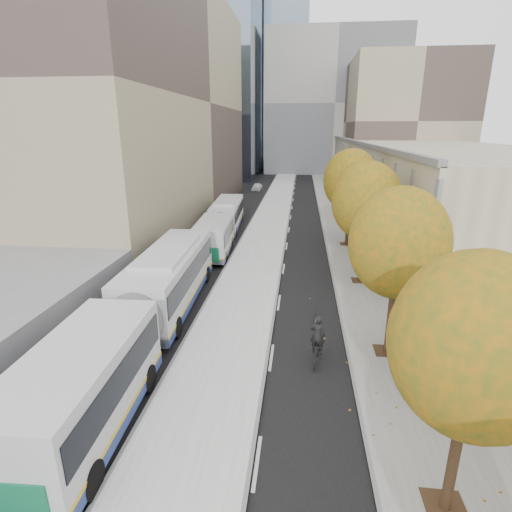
# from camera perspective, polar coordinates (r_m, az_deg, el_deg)

# --- Properties ---
(bus_platform) EXTENTS (4.25, 150.00, 0.15)m
(bus_platform) POSITION_cam_1_polar(r_m,az_deg,el_deg) (40.11, 1.49, 3.62)
(bus_platform) COLOR #B7B7B7
(bus_platform) RESTS_ON ground
(sidewalk) EXTENTS (4.75, 150.00, 0.08)m
(sidewalk) POSITION_cam_1_polar(r_m,az_deg,el_deg) (40.26, 12.92, 3.17)
(sidewalk) COLOR gray
(sidewalk) RESTS_ON ground
(building_tan) EXTENTS (18.00, 92.00, 8.00)m
(building_tan) POSITION_cam_1_polar(r_m,az_deg,el_deg) (69.89, 20.12, 11.90)
(building_tan) COLOR tan
(building_tan) RESTS_ON ground
(building_midrise) EXTENTS (24.00, 46.00, 25.00)m
(building_midrise) POSITION_cam_1_polar(r_m,az_deg,el_deg) (49.90, -20.95, 19.69)
(building_midrise) COLOR gray
(building_midrise) RESTS_ON ground
(glass_tower_near) EXTENTS (20.00, 20.00, 66.00)m
(glass_tower_near) POSITION_cam_1_polar(r_m,az_deg,el_deg) (90.92, -7.30, 32.38)
(glass_tower_near) COLOR slate
(glass_tower_near) RESTS_ON ground
(building_far_block) EXTENTS (30.00, 18.00, 30.00)m
(building_far_block) POSITION_cam_1_polar(r_m,az_deg,el_deg) (100.11, 10.83, 20.41)
(building_far_block) COLOR gray
(building_far_block) RESTS_ON ground
(bus_shelter) EXTENTS (1.90, 4.40, 2.53)m
(bus_shelter) POSITION_cam_1_polar(r_m,az_deg,el_deg) (17.75, 26.76, -9.96)
(bus_shelter) COLOR #383A3F
(bus_shelter) RESTS_ON sidewalk
(tree_b) EXTENTS (4.00, 4.00, 6.97)m
(tree_b) POSITION_cam_1_polar(r_m,az_deg,el_deg) (10.85, 28.84, -11.14)
(tree_b) COLOR black
(tree_b) RESTS_ON sidewalk
(tree_c) EXTENTS (4.20, 4.20, 7.28)m
(tree_c) POSITION_cam_1_polar(r_m,az_deg,el_deg) (17.88, 19.69, 1.72)
(tree_c) COLOR black
(tree_c) RESTS_ON sidewalk
(tree_d) EXTENTS (4.40, 4.40, 7.60)m
(tree_d) POSITION_cam_1_polar(r_m,az_deg,el_deg) (26.47, 15.53, 7.54)
(tree_d) COLOR black
(tree_d) RESTS_ON sidewalk
(tree_e) EXTENTS (4.60, 4.60, 7.92)m
(tree_e) POSITION_cam_1_polar(r_m,az_deg,el_deg) (35.26, 13.38, 10.47)
(tree_e) COLOR black
(tree_e) RESTS_ON sidewalk
(bus_near) EXTENTS (3.54, 19.53, 3.24)m
(bus_near) POSITION_cam_1_polar(r_m,az_deg,el_deg) (19.60, -15.71, -7.38)
(bus_near) COLOR silver
(bus_near) RESTS_ON ground
(bus_far) EXTENTS (3.52, 17.24, 2.85)m
(bus_far) POSITION_cam_1_polar(r_m,az_deg,el_deg) (37.29, -4.84, 4.82)
(bus_far) COLOR silver
(bus_far) RESTS_ON ground
(cyclist) EXTENTS (0.80, 1.84, 2.28)m
(cyclist) POSITION_cam_1_polar(r_m,az_deg,el_deg) (18.02, 8.71, -12.54)
(cyclist) COLOR black
(cyclist) RESTS_ON ground
(distant_car) EXTENTS (1.61, 3.62, 1.21)m
(distant_car) POSITION_cam_1_polar(r_m,az_deg,el_deg) (67.19, 0.14, 9.84)
(distant_car) COLOR silver
(distant_car) RESTS_ON ground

